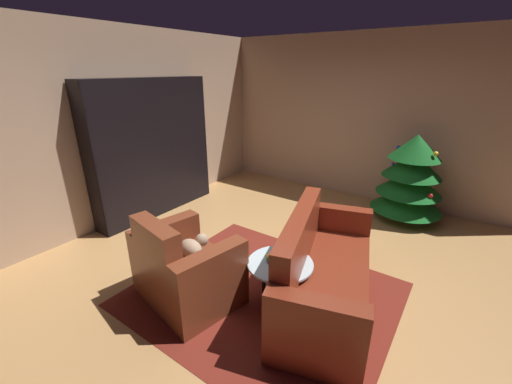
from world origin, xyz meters
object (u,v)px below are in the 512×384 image
at_px(couch_red, 322,274).
at_px(book_stack_on_table, 277,260).
at_px(armchair_red, 185,270).
at_px(coffee_table, 280,267).
at_px(bookshelf_unit, 160,150).
at_px(decorated_tree, 410,178).
at_px(bottle_on_table, 288,243).

distance_m(couch_red, book_stack_on_table, 0.48).
bearing_deg(armchair_red, book_stack_on_table, 31.36).
bearing_deg(coffee_table, book_stack_on_table, -144.38).
relative_size(bookshelf_unit, book_stack_on_table, 9.47).
distance_m(bookshelf_unit, decorated_tree, 3.84).
relative_size(coffee_table, decorated_tree, 0.48).
bearing_deg(bookshelf_unit, couch_red, -11.49).
relative_size(bookshelf_unit, decorated_tree, 1.57).
distance_m(bookshelf_unit, bottle_on_table, 2.82).
xyz_separation_m(bottle_on_table, decorated_tree, (0.63, 2.57, 0.08)).
height_order(bookshelf_unit, bottle_on_table, bookshelf_unit).
height_order(bookshelf_unit, decorated_tree, bookshelf_unit).
distance_m(armchair_red, decorated_tree, 3.53).
xyz_separation_m(couch_red, decorated_tree, (0.29, 2.48, 0.35)).
bearing_deg(bookshelf_unit, bottle_on_table, -14.58).
distance_m(book_stack_on_table, decorated_tree, 2.83).
bearing_deg(decorated_tree, bottle_on_table, -103.88).
height_order(bottle_on_table, decorated_tree, decorated_tree).
bearing_deg(book_stack_on_table, bookshelf_unit, 161.71).
relative_size(couch_red, bottle_on_table, 6.10).
xyz_separation_m(armchair_red, coffee_table, (0.79, 0.49, 0.07)).
bearing_deg(coffee_table, bottle_on_table, 97.58).
xyz_separation_m(bookshelf_unit, couch_red, (3.05, -0.62, -0.69)).
bearing_deg(armchair_red, couch_red, 33.57).
distance_m(couch_red, coffee_table, 0.42).
bearing_deg(decorated_tree, bookshelf_unit, -150.81).
height_order(bookshelf_unit, coffee_table, bookshelf_unit).
bearing_deg(couch_red, bottle_on_table, -166.44).
bearing_deg(bookshelf_unit, book_stack_on_table, -18.29).
relative_size(armchair_red, book_stack_on_table, 5.01).
bearing_deg(bottle_on_table, book_stack_on_table, -90.90).
relative_size(coffee_table, bottle_on_table, 1.95).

